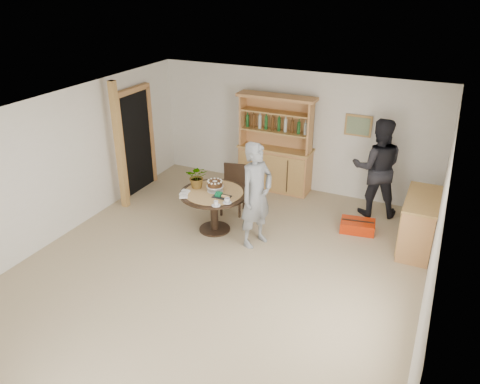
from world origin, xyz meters
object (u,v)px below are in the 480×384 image
red_suitcase (357,226)px  dining_table (214,200)px  adult_person (377,168)px  hutch (275,158)px  dining_chair (233,186)px  teen_boy (256,195)px  sideboard (419,223)px

red_suitcase → dining_table: bearing=-165.0°
adult_person → red_suitcase: (-0.09, -0.82, -0.85)m
hutch → adult_person: (2.12, -0.27, 0.26)m
dining_chair → teen_boy: teen_boy is taller
dining_table → teen_boy: size_ratio=0.66×
hutch → red_suitcase: bearing=-28.4°
dining_table → hutch: bearing=81.1°
dining_table → teen_boy: bearing=-6.7°
dining_chair → teen_boy: 1.32m
sideboard → dining_table: (-3.38, -0.90, 0.13)m
teen_boy → red_suitcase: teen_boy is taller
hutch → sideboard: size_ratio=1.62×
sideboard → dining_chair: (-3.39, -0.07, 0.06)m
sideboard → teen_boy: size_ratio=0.69×
dining_chair → dining_table: bearing=-100.9°
sideboard → adult_person: size_ratio=0.66×
hutch → sideboard: (3.04, -1.24, -0.22)m
sideboard → adult_person: bearing=133.6°
dining_table → dining_chair: 0.83m
hutch → teen_boy: hutch is taller
hutch → dining_chair: (-0.35, -1.31, -0.15)m
adult_person → teen_boy: bearing=35.0°
dining_table → dining_chair: dining_chair is taller
dining_table → red_suitcase: dining_table is taller
teen_boy → dining_chair: bearing=64.3°
teen_boy → red_suitcase: 2.06m
dining_chair → teen_boy: bearing=-59.0°
red_suitcase → hutch: bearing=142.7°
sideboard → teen_boy: (-2.53, -1.00, 0.44)m
dining_table → dining_chair: size_ratio=1.27×
sideboard → dining_chair: 3.39m
teen_boy → hutch: bearing=34.2°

